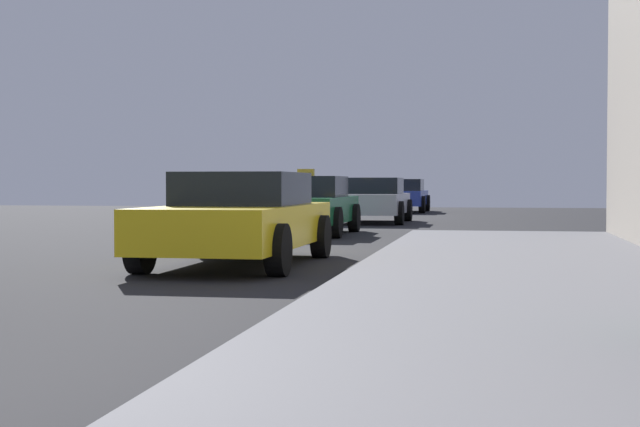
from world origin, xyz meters
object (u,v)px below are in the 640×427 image
object	(u,v)px
car_green	(305,205)
car_silver	(372,200)
car_blue	(402,195)
car_yellow	(240,218)

from	to	relation	value
car_green	car_silver	size ratio (longest dim) A/B	0.99
car_silver	car_green	bearing A→B (deg)	83.70
car_green	car_blue	xyz separation A→B (m)	(0.64, 16.10, -0.00)
car_green	car_silver	xyz separation A→B (m)	(0.69, 6.23, -0.00)
car_yellow	car_green	world-z (taller)	car_green
car_yellow	car_silver	size ratio (longest dim) A/B	1.09
car_green	car_blue	size ratio (longest dim) A/B	0.96
car_blue	car_yellow	bearing A→B (deg)	89.96
car_green	car_silver	world-z (taller)	car_green
car_yellow	car_silver	xyz separation A→B (m)	(0.06, 13.87, -0.00)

